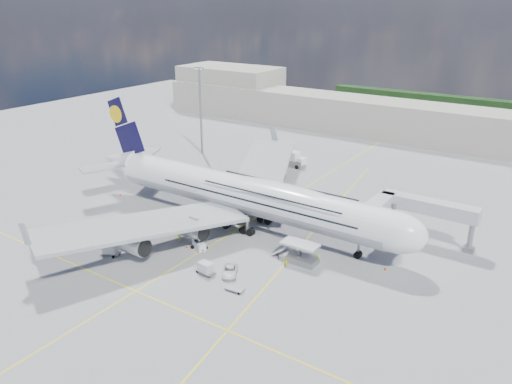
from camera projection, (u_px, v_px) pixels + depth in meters
The scene contains 31 objects.
ground at pixel (214, 243), 94.90m from camera, with size 300.00×300.00×0.00m, color gray.
taxi_line_main at pixel (214, 243), 94.90m from camera, with size 0.25×220.00×0.01m, color yellow.
taxi_line_cross at pixel (136, 291), 79.39m from camera, with size 120.00×0.25×0.01m, color yellow.
taxi_line_diag at pixel (304, 242), 95.38m from camera, with size 0.25×100.00×0.01m, color yellow.
airliner at pixel (245, 194), 100.04m from camera, with size 77.26×79.15×23.71m.
jet_bridge at pixel (408, 209), 93.19m from camera, with size 18.80×12.10×8.50m.
cargo_loader at pixel (299, 255), 87.96m from camera, with size 8.53×3.20×3.67m.
light_mast at pixel (201, 110), 145.77m from camera, with size 3.00×0.70×25.50m.
terminal at pixel (390, 119), 166.37m from camera, with size 180.00×16.00×12.00m, color #B2AD9E.
hangar at pixel (230, 89), 205.48m from camera, with size 40.00×22.00×18.00m, color #B2AD9E.
dolly_row_a at pixel (120, 237), 95.46m from camera, with size 3.04×2.40×1.71m.
dolly_row_b at pixel (151, 228), 100.61m from camera, with size 3.24×2.44×0.42m.
dolly_row_c at pixel (110, 249), 90.31m from camera, with size 3.89×3.06×2.18m.
dolly_back at pixel (118, 224), 100.69m from camera, with size 3.46×2.49×1.97m.
dolly_nose_far at pixel (206, 268), 84.09m from camera, with size 3.48×2.12×2.09m.
dolly_nose_near at pixel (235, 289), 79.43m from camera, with size 3.10×1.88×0.43m.
baggage_tug at pixel (199, 245), 92.47m from camera, with size 3.48×2.65×1.97m.
catering_truck_inner at pixel (262, 198), 110.85m from camera, with size 7.31×2.90×4.38m.
catering_truck_outer at pixel (293, 159), 138.02m from camera, with size 7.50×3.54×4.33m.
service_van at pixel (230, 271), 83.92m from camera, with size 2.30×5.00×1.39m, color white.
crew_nose at pixel (395, 248), 91.40m from camera, with size 0.58×0.38×1.58m, color #BBDC17.
crew_loader at pixel (285, 263), 86.28m from camera, with size 0.82×0.64×1.69m, color #DEEC18.
crew_wing at pixel (139, 248), 91.22m from camera, with size 1.04×0.43×1.77m, color #BDF91A.
crew_van at pixel (319, 259), 87.62m from camera, with size 0.81×0.53×1.66m, color #BCF71A.
crew_tug at pixel (179, 236), 95.84m from camera, with size 1.17×0.67×1.80m, color #D4FF1A.
cone_nose at pixel (385, 269), 85.51m from camera, with size 0.44×0.44×0.56m.
cone_wing_left_inner at pixel (229, 200), 114.52m from camera, with size 0.50×0.50×0.63m.
cone_wing_left_outer at pixel (240, 186), 123.07m from camera, with size 0.45×0.45×0.57m.
cone_wing_right_inner at pixel (187, 246), 93.26m from camera, with size 0.42×0.42×0.54m.
cone_wing_right_outer at pixel (121, 239), 95.82m from camera, with size 0.48×0.48×0.61m.
cone_tail at pixel (120, 194), 117.90m from camera, with size 0.50×0.50×0.63m.
Camera 1 is at (53.94, -66.16, 43.36)m, focal length 35.00 mm.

